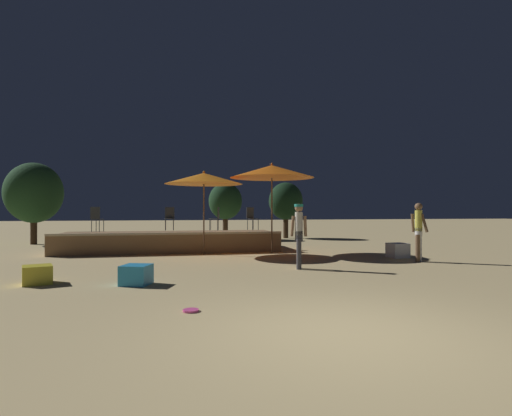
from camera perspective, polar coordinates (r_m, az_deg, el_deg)
The scene contains 17 objects.
ground_plane at distance 5.28m, azimuth 12.88°, elevation -17.16°, with size 120.00×120.00×0.00m, color tan.
wooden_deck at distance 15.71m, azimuth -12.16°, elevation -4.69°, with size 8.04×2.91×0.76m.
patio_umbrella_0 at distance 14.01m, azimuth -7.46°, elevation 4.18°, with size 2.70×2.70×2.92m.
patio_umbrella_1 at distance 14.29m, azimuth 2.28°, elevation 5.22°, with size 3.00×3.00×3.23m.
cube_seat_0 at distance 9.55m, azimuth -28.78°, elevation -8.35°, with size 0.70×0.70×0.38m.
cube_seat_1 at distance 8.67m, azimuth -16.74°, elevation -9.13°, with size 0.69×0.69×0.41m.
cube_seat_2 at distance 13.81m, azimuth 19.59°, elevation -5.72°, with size 0.59×0.59×0.47m.
person_0 at distance 12.87m, azimuth 22.21°, elevation -2.86°, with size 0.38×0.45×1.76m.
person_1 at distance 10.51m, azimuth 6.14°, elevation -3.47°, with size 0.45×0.29×1.70m.
bistro_chair_0 at distance 15.60m, azimuth -5.68°, elevation -1.18°, with size 0.42×0.42×0.90m.
bistro_chair_1 at distance 15.97m, azimuth -12.24°, elevation -1.16°, with size 0.40×0.40×0.90m.
bistro_chair_2 at distance 15.56m, azimuth -21.85°, elevation -1.16°, with size 0.44×0.44×0.90m.
bistro_chair_3 at distance 15.85m, azimuth -0.66°, elevation -1.17°, with size 0.46×0.47×0.90m.
frisbee_disc at distance 6.29m, azimuth -9.30°, elevation -14.24°, with size 0.24×0.24×0.03m.
background_tree_0 at distance 21.45m, azimuth -4.40°, elevation 0.94°, with size 1.79×1.79×3.02m.
background_tree_1 at distance 20.68m, azimuth -29.15°, elevation 1.88°, with size 2.48×2.48×3.70m.
background_tree_2 at distance 22.28m, azimuth 4.27°, elevation 0.95°, with size 1.89×1.89×3.10m.
Camera 1 is at (-2.12, -4.59, 1.52)m, focal length 28.00 mm.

